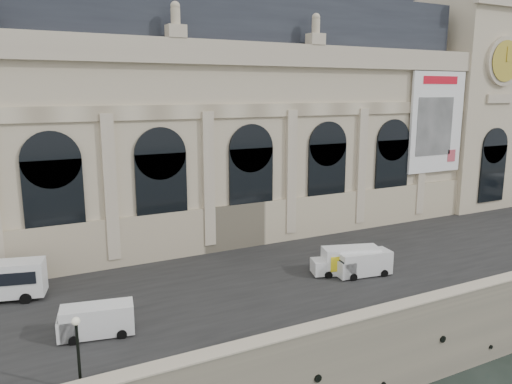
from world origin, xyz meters
TOP-DOWN VIEW (x-y plane):
  - quay at (0.00, 35.00)m, footprint 160.00×70.00m
  - street at (0.00, 14.00)m, footprint 160.00×24.00m
  - parapet at (0.00, 0.60)m, footprint 160.00×1.40m
  - museum at (-5.98, 30.86)m, footprint 69.00×18.70m
  - clock_pavilion at (34.00, 27.93)m, footprint 13.00×14.72m
  - van_b at (-23.30, 8.47)m, footprint 5.42×2.89m
  - van_c at (1.01, 9.12)m, footprint 5.51×2.80m
  - box_truck at (0.23, 10.20)m, footprint 6.66×3.84m
  - lamp_left at (-25.12, 2.01)m, footprint 0.47×0.47m

SIDE VIEW (x-z plane):
  - quay at x=0.00m, z-range 0.00..6.00m
  - street at x=0.00m, z-range 6.00..6.06m
  - parapet at x=0.00m, z-range 6.01..7.22m
  - van_b at x=-23.30m, z-range 6.02..8.32m
  - van_c at x=1.01m, z-range 6.03..8.37m
  - box_truck at x=0.23m, z-range 6.01..8.57m
  - lamp_left at x=-25.12m, z-range 5.99..10.59m
  - museum at x=-5.98m, z-range 5.17..34.27m
  - clock_pavilion at x=34.00m, z-range 5.07..41.77m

